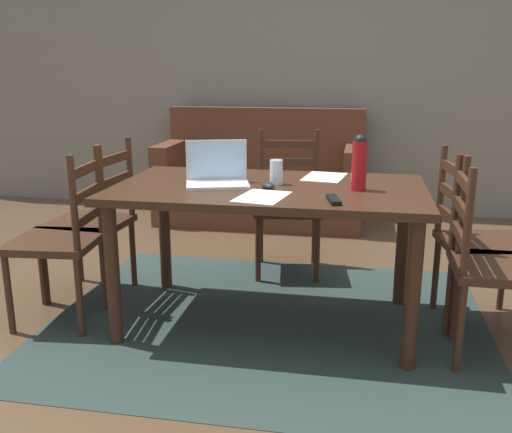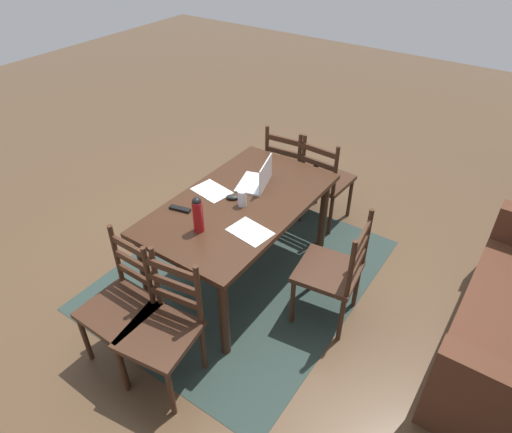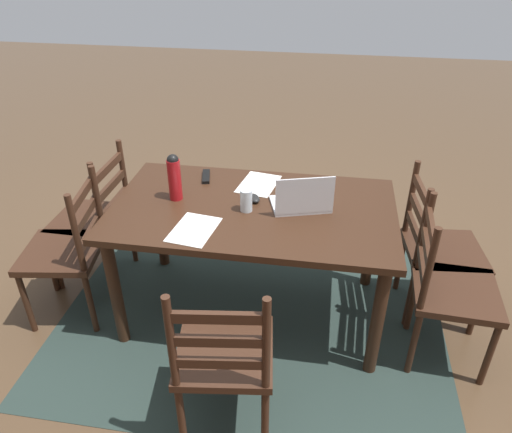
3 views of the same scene
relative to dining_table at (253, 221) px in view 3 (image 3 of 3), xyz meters
The scene contains 15 objects.
ground_plane 0.67m from the dining_table, ahead, with size 14.00×14.00×0.00m, color brown.
area_rug 0.67m from the dining_table, ahead, with size 2.36×1.95×0.01m, color #283833.
dining_table is the anchor object (origin of this frame).
chair_left_near 1.12m from the dining_table, behind, with size 0.48×0.48×0.95m.
chair_right_far 1.12m from the dining_table, ahead, with size 0.50×0.50×0.95m.
chair_far_head 0.86m from the dining_table, 90.37° to the left, with size 0.49×0.49×0.95m.
chair_right_near 1.12m from the dining_table, ahead, with size 0.44×0.44×0.95m.
chair_left_far 1.12m from the dining_table, behind, with size 0.46×0.46×0.95m.
laptop 0.31m from the dining_table, behind, with size 0.37×0.30×0.23m.
water_bottle 0.51m from the dining_table, ahead, with size 0.08×0.08×0.28m.
drinking_glass 0.17m from the dining_table, 54.13° to the left, with size 0.07×0.07×0.13m, color silver.
computer_mouse 0.13m from the dining_table, 85.57° to the right, with size 0.06×0.10×0.03m, color black.
tv_remote 0.48m from the dining_table, 41.41° to the right, with size 0.04×0.17×0.02m, color black.
paper_stack_left 0.29m from the dining_table, 87.72° to the right, with size 0.21×0.30×0.00m, color white.
paper_stack_right 0.40m from the dining_table, 46.63° to the left, with size 0.21×0.30×0.00m, color white.
Camera 3 is at (-0.39, 2.33, 2.16)m, focal length 34.14 mm.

